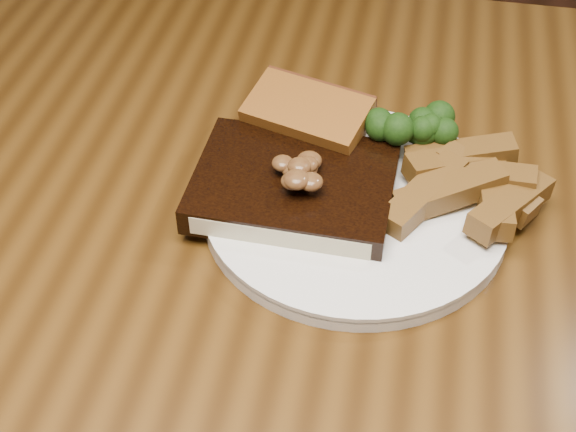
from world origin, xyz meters
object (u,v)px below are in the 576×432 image
plate (355,207)px  garlic_bread (307,131)px  chair_far (271,64)px  steak (294,186)px  dining_table (286,315)px  potato_wedges (443,188)px

plate → garlic_bread: 0.10m
chair_far → plate: 0.65m
plate → steak: size_ratio=1.56×
dining_table → garlic_bread: 0.17m
chair_far → garlic_bread: bearing=121.0°
steak → potato_wedges: 0.13m
plate → steak: (-0.05, -0.00, 0.02)m
potato_wedges → steak: bearing=-169.7°
chair_far → garlic_bread: size_ratio=8.39×
dining_table → potato_wedges: (0.12, 0.07, 0.12)m
dining_table → potato_wedges: bearing=29.8°
chair_far → plate: size_ratio=3.50×
dining_table → steak: steak is taller
dining_table → plate: (0.05, 0.05, 0.10)m
steak → potato_wedges: same height
potato_wedges → chair_far: bearing=116.3°
plate → chair_far: bearing=109.3°
steak → garlic_bread: bearing=92.5°
steak → potato_wedges: bearing=11.3°
chair_far → steak: size_ratio=5.45×
chair_far → steak: (0.15, -0.57, 0.26)m
steak → potato_wedges: size_ratio=1.37×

